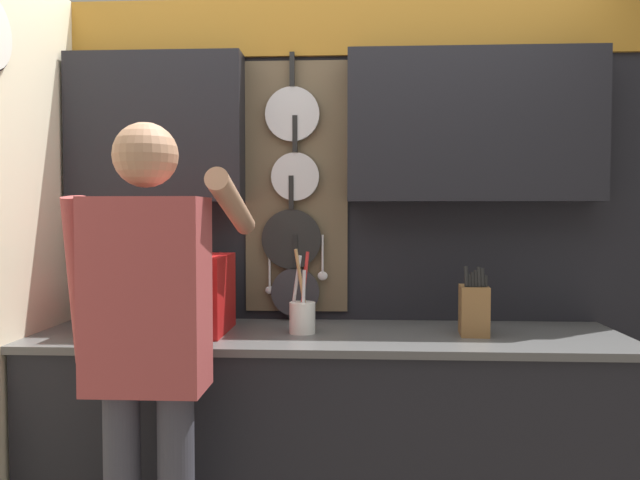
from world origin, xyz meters
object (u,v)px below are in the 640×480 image
Objects in this scene: microwave at (162,294)px; utensil_crock at (302,314)px; person at (149,334)px; knife_block at (474,309)px.

utensil_crock reaches higher than microwave.
person is (0.11, -0.51, -0.07)m from microwave.
knife_block is 0.69m from utensil_crock.
utensil_crock reaches higher than knife_block.
utensil_crock is at bearing 179.91° from knife_block.
person is at bearing -77.55° from microwave.
microwave reaches higher than knife_block.
knife_block is 1.26m from person.
knife_block is 0.81× the size of utensil_crock.
knife_block is (1.26, 0.00, -0.05)m from microwave.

